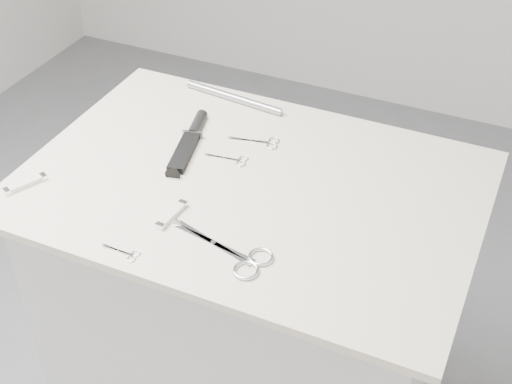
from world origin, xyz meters
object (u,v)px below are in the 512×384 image
at_px(pocket_knife_b, 172,214).
at_px(metal_rail, 234,98).
at_px(embroidery_scissors_b, 233,160).
at_px(sheathed_knife, 190,139).
at_px(plinth, 251,326).
at_px(large_shears, 239,256).
at_px(embroidery_scissors_a, 263,142).
at_px(tiny_scissors, 126,253).
at_px(pocket_knife_a, 25,184).

xyz_separation_m(pocket_knife_b, metal_rail, (-0.08, 0.47, 0.00)).
bearing_deg(embroidery_scissors_b, metal_rail, 108.47).
distance_m(embroidery_scissors_b, sheathed_knife, 0.13).
distance_m(plinth, pocket_knife_b, 0.52).
xyz_separation_m(embroidery_scissors_b, metal_rail, (-0.11, 0.24, 0.01)).
bearing_deg(sheathed_knife, large_shears, -151.54).
height_order(large_shears, embroidery_scissors_b, large_shears).
relative_size(embroidery_scissors_a, metal_rail, 0.43).
xyz_separation_m(large_shears, sheathed_knife, (-0.27, 0.31, 0.01)).
height_order(embroidery_scissors_b, sheathed_knife, sheathed_knife).
height_order(tiny_scissors, pocket_knife_b, pocket_knife_b).
height_order(plinth, large_shears, large_shears).
bearing_deg(embroidery_scissors_b, large_shears, -69.44).
distance_m(plinth, sheathed_knife, 0.52).
height_order(embroidery_scissors_a, pocket_knife_b, pocket_knife_b).
height_order(embroidery_scissors_a, tiny_scissors, same).
bearing_deg(metal_rail, embroidery_scissors_b, -64.53).
bearing_deg(pocket_knife_b, embroidery_scissors_a, -6.05).
xyz_separation_m(embroidery_scissors_a, embroidery_scissors_b, (-0.03, -0.09, -0.00)).
bearing_deg(sheathed_knife, embroidery_scissors_b, -114.21).
bearing_deg(tiny_scissors, embroidery_scissors_a, 80.28).
relative_size(large_shears, embroidery_scissors_b, 2.25).
bearing_deg(embroidery_scissors_b, tiny_scissors, -105.57).
relative_size(plinth, pocket_knife_a, 9.44).
bearing_deg(embroidery_scissors_a, tiny_scissors, -112.33).
bearing_deg(pocket_knife_b, sheathed_knife, 25.35).
bearing_deg(sheathed_knife, pocket_knife_b, -172.42).
bearing_deg(sheathed_knife, embroidery_scissors_a, -79.90).
xyz_separation_m(embroidery_scissors_a, sheathed_knife, (-0.16, -0.07, 0.01)).
xyz_separation_m(large_shears, embroidery_scissors_b, (-0.15, 0.29, -0.00)).
relative_size(large_shears, pocket_knife_a, 2.38).
distance_m(embroidery_scissors_a, metal_rail, 0.21).
xyz_separation_m(embroidery_scissors_a, pocket_knife_a, (-0.40, -0.37, 0.00)).
height_order(plinth, embroidery_scissors_a, embroidery_scissors_a).
bearing_deg(embroidery_scissors_b, sheathed_knife, 161.73).
distance_m(embroidery_scissors_a, pocket_knife_a, 0.55).
bearing_deg(sheathed_knife, plinth, -126.67).
xyz_separation_m(plinth, embroidery_scissors_a, (-0.04, 0.15, 0.47)).
bearing_deg(tiny_scissors, pocket_knife_b, 79.97).
relative_size(tiny_scissors, metal_rail, 0.29).
relative_size(pocket_knife_b, metal_rail, 0.34).
bearing_deg(plinth, embroidery_scissors_b, 139.08).
height_order(plinth, tiny_scissors, tiny_scissors).
bearing_deg(metal_rail, embroidery_scissors_a, -44.62).
distance_m(plinth, embroidery_scissors_a, 0.50).
xyz_separation_m(embroidery_scissors_a, metal_rail, (-0.15, 0.15, 0.01)).
xyz_separation_m(embroidery_scissors_a, pocket_knife_b, (-0.06, -0.33, 0.00)).
height_order(large_shears, pocket_knife_b, pocket_knife_b).
bearing_deg(pocket_knife_b, metal_rail, 15.05).
relative_size(large_shears, tiny_scissors, 2.81).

